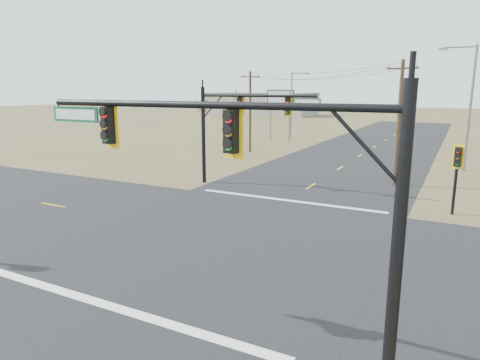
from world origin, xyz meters
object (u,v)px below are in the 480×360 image
object	(u,v)px
streetlight_a	(468,101)
utility_pole_far	(250,110)
bare_tree_a	(203,104)
mast_arm_far	(240,115)
mast_arm_near	(241,160)
highway_sign	(280,105)
bare_tree_b	(236,96)
pedestal_signal_ne	(457,163)
utility_pole_near	(399,121)
streetlight_c	(293,101)

from	to	relation	value
streetlight_a	utility_pole_far	bearing A→B (deg)	-166.10
bare_tree_a	mast_arm_far	bearing A→B (deg)	-51.04
mast_arm_near	highway_sign	size ratio (longest dim) A/B	1.53
mast_arm_far	highway_sign	bearing A→B (deg)	82.86
mast_arm_far	highway_sign	world-z (taller)	mast_arm_far
mast_arm_far	highway_sign	xyz separation A→B (m)	(-7.84, 26.39, -0.31)
highway_sign	bare_tree_b	size ratio (longest dim) A/B	0.94
mast_arm_near	pedestal_signal_ne	distance (m)	17.10
utility_pole_near	highway_sign	world-z (taller)	utility_pole_near
streetlight_a	bare_tree_a	distance (m)	28.52
streetlight_c	bare_tree_b	world-z (taller)	streetlight_c
mast_arm_far	bare_tree_b	distance (m)	39.33
mast_arm_far	streetlight_c	bearing A→B (deg)	80.49
utility_pole_near	bare_tree_a	distance (m)	27.13
utility_pole_near	streetlight_c	world-z (taller)	streetlight_c
mast_arm_far	streetlight_a	xyz separation A→B (m)	(13.85, 13.95, 0.77)
utility_pole_near	streetlight_c	bearing A→B (deg)	124.48
highway_sign	streetlight_a	world-z (taller)	streetlight_a
pedestal_signal_ne	highway_sign	xyz separation A→B (m)	(-21.46, 27.28, 1.79)
utility_pole_near	bare_tree_b	xyz separation A→B (m)	(-28.41, 29.26, 1.17)
pedestal_signal_ne	utility_pole_near	bearing A→B (deg)	137.14
streetlight_c	streetlight_a	bearing A→B (deg)	-21.80
streetlight_a	bare_tree_a	bearing A→B (deg)	-169.43
bare_tree_a	bare_tree_b	xyz separation A→B (m)	(-4.33, 16.77, 0.70)
streetlight_c	mast_arm_near	bearing A→B (deg)	-54.74
utility_pole_near	utility_pole_far	distance (m)	19.49
utility_pole_far	mast_arm_near	bearing A→B (deg)	-64.11
mast_arm_far	utility_pole_near	xyz separation A→B (m)	(9.68, 5.32, -0.44)
mast_arm_far	streetlight_a	size ratio (longest dim) A/B	0.86
mast_arm_near	pedestal_signal_ne	xyz separation A→B (m)	(4.62, 16.32, -2.18)
mast_arm_near	utility_pole_near	bearing A→B (deg)	96.38
utility_pole_near	highway_sign	distance (m)	27.40
streetlight_c	bare_tree_b	size ratio (longest dim) A/B	1.27
pedestal_signal_ne	streetlight_a	distance (m)	15.11
mast_arm_near	mast_arm_far	world-z (taller)	mast_arm_near
streetlight_a	bare_tree_b	distance (m)	38.56
utility_pole_far	bare_tree_a	size ratio (longest dim) A/B	1.36
utility_pole_near	streetlight_c	distance (m)	30.78
streetlight_c	utility_pole_far	bearing A→B (deg)	-70.82
mast_arm_near	streetlight_a	size ratio (longest dim) A/B	1.00
mast_arm_near	streetlight_c	bearing A→B (deg)	117.37
highway_sign	utility_pole_near	bearing A→B (deg)	-62.32
pedestal_signal_ne	mast_arm_far	bearing A→B (deg)	-169.04
utility_pole_far	bare_tree_b	world-z (taller)	utility_pole_far
pedestal_signal_ne	bare_tree_a	world-z (taller)	bare_tree_a
mast_arm_far	streetlight_c	xyz separation A→B (m)	(-7.74, 30.68, 0.11)
utility_pole_near	bare_tree_b	distance (m)	40.80
mast_arm_far	utility_pole_near	world-z (taller)	utility_pole_near
utility_pole_far	bare_tree_b	bearing A→B (deg)	121.90
mast_arm_far	streetlight_c	size ratio (longest dim) A/B	0.97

